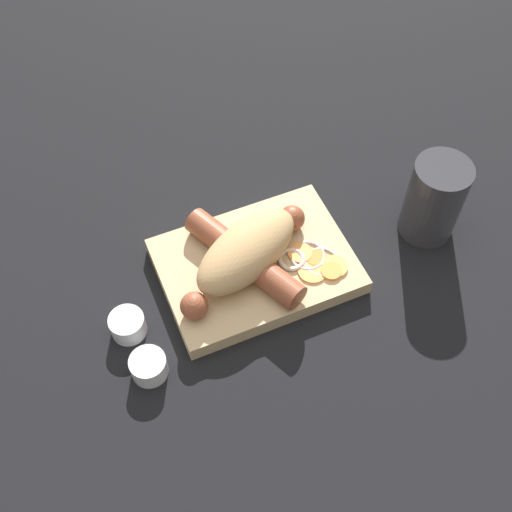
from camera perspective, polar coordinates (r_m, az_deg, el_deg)
ground_plane at (r=0.77m, az=0.00°, el=-1.33°), size 3.00×3.00×0.00m
food_tray at (r=0.77m, az=0.00°, el=-0.89°), size 0.22×0.16×0.02m
bread_roll at (r=0.73m, az=-0.89°, el=0.53°), size 0.16×0.12×0.05m
sausage at (r=0.74m, az=-0.96°, el=-0.35°), size 0.18×0.16×0.03m
pickled_veggies at (r=0.76m, az=4.98°, el=-0.45°), size 0.08×0.07×0.01m
condiment_cup_near at (r=0.74m, az=-11.32°, el=-6.10°), size 0.04×0.04×0.03m
condiment_cup_far at (r=0.71m, az=-9.50°, el=-9.71°), size 0.04×0.04×0.03m
drink_glass at (r=0.80m, az=15.54°, el=4.86°), size 0.07×0.07×0.11m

